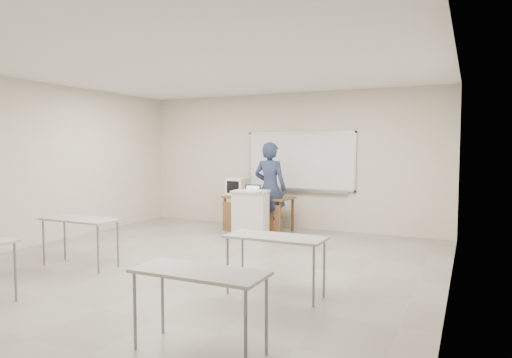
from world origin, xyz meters
The scene contains 10 objects.
floor centered at (0.00, 0.00, -0.01)m, with size 7.00×8.00×0.01m, color gray.
whiteboard centered at (0.30, 3.97, 1.48)m, with size 2.48×0.10×1.31m.
student_desks centered at (0.00, -1.35, 0.67)m, with size 4.40×2.20×0.73m.
instructor_desk centered at (-0.40, 3.19, 0.55)m, with size 1.45×0.72×0.75m.
podium centered at (-0.20, 2.50, 0.48)m, with size 0.68×0.50×0.95m.
crt_monitor centered at (-0.95, 3.43, 0.93)m, with size 0.41×0.46×0.39m.
laptop centered at (-0.50, 3.18, 0.81)m, with size 0.34×0.31×0.25m.
mouse centered at (0.15, 3.10, 0.77)m, with size 0.10×0.07×0.04m, color #A7A8AE.
keyboard centered at (-0.05, 2.38, 0.97)m, with size 0.44×0.15×0.02m, color #EEE9C8.
presenter centered at (-0.03, 3.07, 0.96)m, with size 0.70×0.46×1.91m, color black.
Camera 1 is at (3.71, -5.51, 1.79)m, focal length 32.00 mm.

